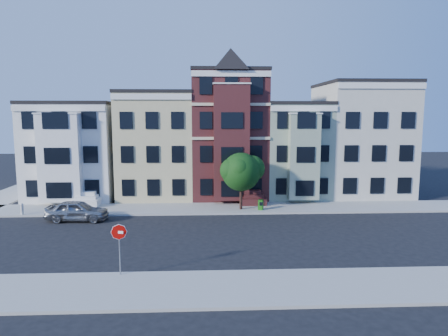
{
  "coord_description": "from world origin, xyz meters",
  "views": [
    {
      "loc": [
        -2.29,
        -25.58,
        8.05
      ],
      "look_at": [
        -0.95,
        3.38,
        4.2
      ],
      "focal_mm": 32.0,
      "sensor_mm": 36.0,
      "label": 1
    }
  ],
  "objects_px": {
    "newspaper_box": "(261,205)",
    "stop_sign": "(119,246)",
    "fire_hydrant": "(22,210)",
    "street_tree": "(241,174)",
    "parked_car": "(77,211)"
  },
  "relations": [
    {
      "from": "fire_hydrant",
      "to": "parked_car",
      "type": "bearing_deg",
      "value": -17.81
    },
    {
      "from": "parked_car",
      "to": "fire_hydrant",
      "type": "xyz_separation_m",
      "value": [
        -4.85,
        1.56,
        -0.27
      ]
    },
    {
      "from": "street_tree",
      "to": "fire_hydrant",
      "type": "relative_size",
      "value": 8.07
    },
    {
      "from": "parked_car",
      "to": "newspaper_box",
      "type": "height_order",
      "value": "parked_car"
    },
    {
      "from": "newspaper_box",
      "to": "fire_hydrant",
      "type": "bearing_deg",
      "value": -154.6
    },
    {
      "from": "street_tree",
      "to": "parked_car",
      "type": "distance_m",
      "value": 13.28
    },
    {
      "from": "street_tree",
      "to": "parked_car",
      "type": "bearing_deg",
      "value": -168.63
    },
    {
      "from": "newspaper_box",
      "to": "stop_sign",
      "type": "height_order",
      "value": "stop_sign"
    },
    {
      "from": "street_tree",
      "to": "newspaper_box",
      "type": "distance_m",
      "value": 3.04
    },
    {
      "from": "newspaper_box",
      "to": "fire_hydrant",
      "type": "height_order",
      "value": "newspaper_box"
    },
    {
      "from": "parked_car",
      "to": "stop_sign",
      "type": "bearing_deg",
      "value": -150.74
    },
    {
      "from": "street_tree",
      "to": "fire_hydrant",
      "type": "xyz_separation_m",
      "value": [
        -17.66,
        -1.02,
        -2.6
      ]
    },
    {
      "from": "newspaper_box",
      "to": "stop_sign",
      "type": "distance_m",
      "value": 16.02
    },
    {
      "from": "newspaper_box",
      "to": "stop_sign",
      "type": "relative_size",
      "value": 0.29
    },
    {
      "from": "street_tree",
      "to": "newspaper_box",
      "type": "xyz_separation_m",
      "value": [
        1.64,
        -0.33,
        -2.54
      ]
    }
  ]
}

